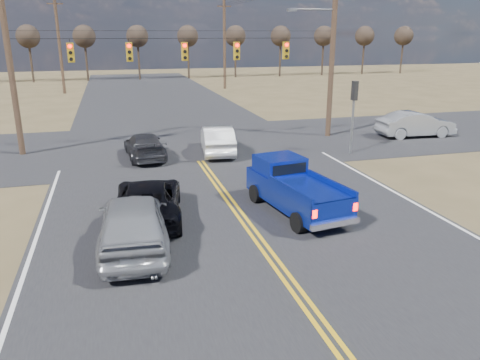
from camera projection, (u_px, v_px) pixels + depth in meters
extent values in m
plane|color=brown|center=(311.00, 312.00, 11.00)|extent=(160.00, 160.00, 0.00)
cube|color=#28282B|center=(218.00, 185.00, 20.20)|extent=(14.00, 120.00, 0.02)
cube|color=#28282B|center=(188.00, 145.00, 27.56)|extent=(120.00, 12.00, 0.02)
cylinder|color=#473323|center=(9.00, 59.00, 23.79)|extent=(0.32, 0.32, 10.00)
cylinder|color=#473323|center=(332.00, 55.00, 28.33)|extent=(0.32, 0.32, 10.00)
cylinder|color=black|center=(184.00, 38.00, 25.76)|extent=(18.00, 0.02, 0.02)
cylinder|color=black|center=(184.00, 31.00, 25.64)|extent=(18.00, 0.02, 0.02)
cube|color=#B28C14|center=(71.00, 53.00, 24.46)|extent=(0.34, 0.24, 1.00)
cylinder|color=#FF0C05|center=(70.00, 46.00, 24.23)|extent=(0.20, 0.06, 0.20)
cylinder|color=black|center=(71.00, 53.00, 24.33)|extent=(0.20, 0.06, 0.20)
cylinder|color=black|center=(71.00, 59.00, 24.43)|extent=(0.20, 0.06, 0.20)
cube|color=black|center=(70.00, 44.00, 24.17)|extent=(0.24, 0.14, 0.03)
cube|color=#B28C14|center=(129.00, 52.00, 25.22)|extent=(0.34, 0.24, 1.00)
cylinder|color=#FF0C05|center=(129.00, 46.00, 24.99)|extent=(0.20, 0.06, 0.20)
cylinder|color=black|center=(129.00, 52.00, 25.09)|extent=(0.20, 0.06, 0.20)
cylinder|color=black|center=(130.00, 58.00, 25.19)|extent=(0.20, 0.06, 0.20)
cube|color=black|center=(129.00, 44.00, 24.93)|extent=(0.24, 0.14, 0.03)
cube|color=#B28C14|center=(185.00, 51.00, 25.97)|extent=(0.34, 0.24, 1.00)
cylinder|color=#FF0C05|center=(185.00, 45.00, 25.75)|extent=(0.20, 0.06, 0.20)
cylinder|color=black|center=(185.00, 52.00, 25.84)|extent=(0.20, 0.06, 0.20)
cylinder|color=black|center=(185.00, 58.00, 25.94)|extent=(0.20, 0.06, 0.20)
cube|color=black|center=(185.00, 43.00, 25.69)|extent=(0.24, 0.14, 0.03)
cube|color=#B28C14|center=(237.00, 51.00, 26.73)|extent=(0.34, 0.24, 1.00)
cylinder|color=#FF0C05|center=(237.00, 45.00, 26.50)|extent=(0.20, 0.06, 0.20)
cylinder|color=black|center=(237.00, 51.00, 26.60)|extent=(0.20, 0.06, 0.20)
cylinder|color=black|center=(237.00, 57.00, 26.70)|extent=(0.20, 0.06, 0.20)
cube|color=black|center=(237.00, 43.00, 26.44)|extent=(0.24, 0.14, 0.03)
cube|color=#B28C14|center=(286.00, 50.00, 27.49)|extent=(0.34, 0.24, 1.00)
cylinder|color=#FF0C05|center=(287.00, 45.00, 27.26)|extent=(0.20, 0.06, 0.20)
cylinder|color=black|center=(287.00, 51.00, 27.36)|extent=(0.20, 0.06, 0.20)
cylinder|color=black|center=(287.00, 56.00, 27.46)|extent=(0.20, 0.06, 0.20)
cube|color=black|center=(287.00, 43.00, 27.20)|extent=(0.24, 0.14, 0.03)
cylinder|color=slate|center=(352.00, 125.00, 25.01)|extent=(0.12, 0.12, 3.20)
cube|color=black|center=(355.00, 91.00, 24.47)|extent=(0.24, 0.34, 1.00)
cylinder|color=slate|center=(313.00, 9.00, 27.20)|extent=(2.80, 0.10, 0.10)
cube|color=slate|center=(292.00, 10.00, 26.89)|extent=(0.55, 0.22, 0.14)
cylinder|color=#473323|center=(60.00, 46.00, 49.56)|extent=(0.32, 0.32, 10.00)
cube|color=#473323|center=(55.00, 4.00, 48.30)|extent=(1.60, 0.12, 0.12)
cylinder|color=#473323|center=(224.00, 45.00, 54.10)|extent=(0.32, 0.32, 10.00)
cube|color=#473323|center=(224.00, 6.00, 52.84)|extent=(1.60, 0.12, 0.12)
cylinder|color=#33261C|center=(31.00, 61.00, 61.86)|extent=(0.28, 0.28, 5.50)
sphere|color=#2D231C|center=(28.00, 36.00, 60.91)|extent=(3.00, 3.00, 3.00)
cylinder|color=#33261C|center=(86.00, 60.00, 63.62)|extent=(0.28, 0.28, 5.50)
sphere|color=#2D231C|center=(84.00, 36.00, 62.68)|extent=(3.00, 3.00, 3.00)
cylinder|color=#33261C|center=(139.00, 60.00, 65.39)|extent=(0.28, 0.28, 5.50)
sphere|color=#2D231C|center=(137.00, 36.00, 64.44)|extent=(3.00, 3.00, 3.00)
cylinder|color=#33261C|center=(188.00, 59.00, 67.15)|extent=(0.28, 0.28, 5.50)
sphere|color=#2D231C|center=(188.00, 36.00, 66.21)|extent=(3.00, 3.00, 3.00)
cylinder|color=#33261C|center=(235.00, 58.00, 68.91)|extent=(0.28, 0.28, 5.50)
sphere|color=#2D231C|center=(235.00, 36.00, 67.97)|extent=(3.00, 3.00, 3.00)
cylinder|color=#33261C|center=(280.00, 58.00, 70.68)|extent=(0.28, 0.28, 5.50)
sphere|color=#2D231C|center=(281.00, 36.00, 69.74)|extent=(3.00, 3.00, 3.00)
cylinder|color=#33261C|center=(323.00, 57.00, 72.44)|extent=(0.28, 0.28, 5.50)
sphere|color=#2D231C|center=(324.00, 36.00, 71.50)|extent=(3.00, 3.00, 3.00)
cylinder|color=#33261C|center=(363.00, 57.00, 74.21)|extent=(0.28, 0.28, 5.50)
sphere|color=#2D231C|center=(365.00, 36.00, 73.26)|extent=(3.00, 3.00, 3.00)
cylinder|color=#33261C|center=(402.00, 56.00, 75.97)|extent=(0.28, 0.28, 5.50)
sphere|color=#2D231C|center=(404.00, 36.00, 75.03)|extent=(3.00, 3.00, 3.00)
cylinder|color=black|center=(299.00, 222.00, 15.28)|extent=(0.39, 0.74, 0.70)
cylinder|color=black|center=(341.00, 215.00, 15.94)|extent=(0.39, 0.74, 0.70)
cylinder|color=black|center=(256.00, 194.00, 18.03)|extent=(0.39, 0.74, 0.70)
cylinder|color=black|center=(293.00, 188.00, 18.68)|extent=(0.39, 0.74, 0.70)
cube|color=#0E2298|center=(296.00, 192.00, 16.85)|extent=(2.48, 4.96, 0.88)
cube|color=#0E2298|center=(280.00, 164.00, 17.74)|extent=(1.84, 1.73, 0.63)
cube|color=black|center=(289.00, 169.00, 17.11)|extent=(1.40, 0.27, 0.39)
cube|color=#0E2298|center=(289.00, 189.00, 15.56)|extent=(0.54, 2.87, 0.18)
cube|color=#0E2298|center=(331.00, 182.00, 16.22)|extent=(0.54, 2.87, 0.18)
cube|color=#0E2298|center=(335.00, 209.00, 14.75)|extent=(1.74, 0.34, 0.53)
cube|color=silver|center=(335.00, 224.00, 14.84)|extent=(1.80, 0.44, 0.19)
cube|color=#FF0C05|center=(315.00, 214.00, 14.43)|extent=(0.16, 0.08, 0.26)
cube|color=#FF0C05|center=(355.00, 207.00, 15.04)|extent=(0.16, 0.08, 0.26)
imported|color=gray|center=(134.00, 222.00, 14.02)|extent=(2.35, 5.18, 1.72)
imported|color=black|center=(148.00, 200.00, 16.37)|extent=(2.87, 5.18, 1.37)
imported|color=silver|center=(217.00, 140.00, 25.35)|extent=(2.17, 4.73, 1.50)
imported|color=#2D2D31|center=(145.00, 146.00, 24.40)|extent=(2.10, 4.58, 1.30)
imported|color=#93969A|center=(416.00, 124.00, 29.42)|extent=(1.95, 4.92, 1.59)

